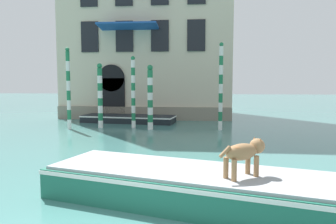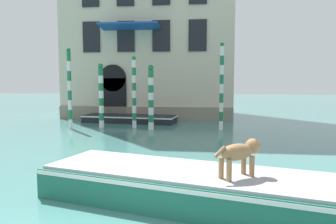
{
  "view_description": "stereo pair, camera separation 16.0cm",
  "coord_description": "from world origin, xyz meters",
  "px_view_note": "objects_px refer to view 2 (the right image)",
  "views": [
    {
      "loc": [
        1.86,
        -3.34,
        2.49
      ],
      "look_at": [
        0.43,
        10.23,
        1.2
      ],
      "focal_mm": 35.0,
      "sensor_mm": 36.0,
      "label": 1
    },
    {
      "loc": [
        2.02,
        -3.32,
        2.49
      ],
      "look_at": [
        0.43,
        10.23,
        1.2
      ],
      "focal_mm": 35.0,
      "sensor_mm": 36.0,
      "label": 2
    }
  ],
  "objects_px": {
    "mooring_pole_0": "(70,88)",
    "mooring_pole_1": "(151,97)",
    "mooring_pole_2": "(101,95)",
    "dog_on_deck": "(240,152)",
    "boat_moored_near_palazzo": "(130,119)",
    "mooring_pole_3": "(222,86)",
    "mooring_pole_4": "(134,92)",
    "boat_foreground": "(205,187)"
  },
  "relations": [
    {
      "from": "mooring_pole_0",
      "to": "mooring_pole_1",
      "type": "bearing_deg",
      "value": 4.1
    },
    {
      "from": "mooring_pole_0",
      "to": "mooring_pole_2",
      "type": "bearing_deg",
      "value": 22.56
    },
    {
      "from": "mooring_pole_0",
      "to": "mooring_pole_1",
      "type": "xyz_separation_m",
      "value": [
        4.21,
        0.3,
        -0.44
      ]
    },
    {
      "from": "dog_on_deck",
      "to": "boat_moored_near_palazzo",
      "type": "relative_size",
      "value": 0.16
    },
    {
      "from": "mooring_pole_0",
      "to": "dog_on_deck",
      "type": "bearing_deg",
      "value": -52.78
    },
    {
      "from": "dog_on_deck",
      "to": "mooring_pole_1",
      "type": "relative_size",
      "value": 0.28
    },
    {
      "from": "mooring_pole_3",
      "to": "mooring_pole_1",
      "type": "bearing_deg",
      "value": -177.17
    },
    {
      "from": "mooring_pole_2",
      "to": "mooring_pole_3",
      "type": "xyz_separation_m",
      "value": [
        6.32,
        -0.13,
        0.49
      ]
    },
    {
      "from": "mooring_pole_1",
      "to": "mooring_pole_3",
      "type": "bearing_deg",
      "value": 2.83
    },
    {
      "from": "mooring_pole_4",
      "to": "mooring_pole_2",
      "type": "bearing_deg",
      "value": -175.33
    },
    {
      "from": "dog_on_deck",
      "to": "mooring_pole_2",
      "type": "distance_m",
      "value": 12.4
    },
    {
      "from": "boat_moored_near_palazzo",
      "to": "mooring_pole_4",
      "type": "height_order",
      "value": "mooring_pole_4"
    },
    {
      "from": "dog_on_deck",
      "to": "mooring_pole_4",
      "type": "xyz_separation_m",
      "value": [
        -4.44,
        10.87,
        0.75
      ]
    },
    {
      "from": "mooring_pole_0",
      "to": "mooring_pole_3",
      "type": "xyz_separation_m",
      "value": [
        7.8,
        0.48,
        0.11
      ]
    },
    {
      "from": "boat_foreground",
      "to": "boat_moored_near_palazzo",
      "type": "distance_m",
      "value": 13.63
    },
    {
      "from": "boat_foreground",
      "to": "mooring_pole_1",
      "type": "distance_m",
      "value": 10.59
    },
    {
      "from": "boat_foreground",
      "to": "mooring_pole_3",
      "type": "relative_size",
      "value": 1.62
    },
    {
      "from": "boat_moored_near_palazzo",
      "to": "mooring_pole_0",
      "type": "bearing_deg",
      "value": -122.23
    },
    {
      "from": "mooring_pole_1",
      "to": "mooring_pole_2",
      "type": "distance_m",
      "value": 2.76
    },
    {
      "from": "mooring_pole_2",
      "to": "mooring_pole_4",
      "type": "xyz_separation_m",
      "value": [
        1.76,
        0.14,
        0.18
      ]
    },
    {
      "from": "mooring_pole_1",
      "to": "mooring_pole_0",
      "type": "bearing_deg",
      "value": -175.9
    },
    {
      "from": "dog_on_deck",
      "to": "mooring_pole_3",
      "type": "bearing_deg",
      "value": 52.13
    },
    {
      "from": "boat_foreground",
      "to": "dog_on_deck",
      "type": "relative_size",
      "value": 7.83
    },
    {
      "from": "mooring_pole_2",
      "to": "mooring_pole_0",
      "type": "bearing_deg",
      "value": -157.44
    },
    {
      "from": "boat_foreground",
      "to": "dog_on_deck",
      "type": "bearing_deg",
      "value": -9.0
    },
    {
      "from": "dog_on_deck",
      "to": "mooring_pole_0",
      "type": "height_order",
      "value": "mooring_pole_0"
    },
    {
      "from": "dog_on_deck",
      "to": "mooring_pole_0",
      "type": "distance_m",
      "value": 12.73
    },
    {
      "from": "mooring_pole_3",
      "to": "mooring_pole_4",
      "type": "bearing_deg",
      "value": 176.51
    },
    {
      "from": "boat_moored_near_palazzo",
      "to": "mooring_pole_1",
      "type": "relative_size",
      "value": 1.74
    },
    {
      "from": "boat_foreground",
      "to": "mooring_pole_2",
      "type": "height_order",
      "value": "mooring_pole_2"
    },
    {
      "from": "boat_moored_near_palazzo",
      "to": "mooring_pole_2",
      "type": "xyz_separation_m",
      "value": [
        -0.96,
        -2.4,
        1.5
      ]
    },
    {
      "from": "boat_foreground",
      "to": "mooring_pole_3",
      "type": "xyz_separation_m",
      "value": [
        0.75,
        10.3,
        1.86
      ]
    },
    {
      "from": "mooring_pole_0",
      "to": "mooring_pole_1",
      "type": "relative_size",
      "value": 1.27
    },
    {
      "from": "boat_moored_near_palazzo",
      "to": "mooring_pole_0",
      "type": "distance_m",
      "value": 4.31
    },
    {
      "from": "dog_on_deck",
      "to": "mooring_pole_0",
      "type": "bearing_deg",
      "value": 89.97
    },
    {
      "from": "boat_foreground",
      "to": "dog_on_deck",
      "type": "height_order",
      "value": "dog_on_deck"
    },
    {
      "from": "mooring_pole_4",
      "to": "dog_on_deck",
      "type": "bearing_deg",
      "value": -67.76
    },
    {
      "from": "mooring_pole_2",
      "to": "mooring_pole_4",
      "type": "height_order",
      "value": "mooring_pole_4"
    },
    {
      "from": "mooring_pole_2",
      "to": "mooring_pole_1",
      "type": "bearing_deg",
      "value": -6.48
    },
    {
      "from": "mooring_pole_1",
      "to": "mooring_pole_4",
      "type": "distance_m",
      "value": 1.1
    },
    {
      "from": "mooring_pole_3",
      "to": "boat_foreground",
      "type": "bearing_deg",
      "value": -94.17
    },
    {
      "from": "dog_on_deck",
      "to": "mooring_pole_4",
      "type": "bearing_deg",
      "value": 74.99
    }
  ]
}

